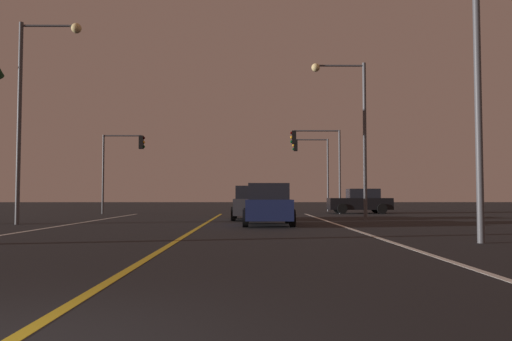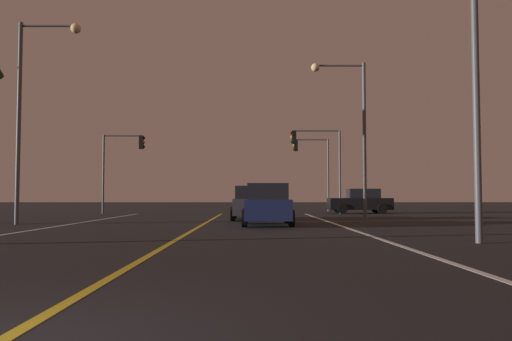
{
  "view_description": "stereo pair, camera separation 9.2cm",
  "coord_description": "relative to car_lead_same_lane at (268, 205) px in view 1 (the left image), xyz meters",
  "views": [
    {
      "loc": [
        1.97,
        -3.91,
        1.19
      ],
      "look_at": [
        2.31,
        29.42,
        2.82
      ],
      "focal_mm": 36.84,
      "sensor_mm": 36.0,
      "label": 1
    },
    {
      "loc": [
        2.07,
        -3.91,
        1.19
      ],
      "look_at": [
        2.31,
        29.42,
        2.82
      ],
      "focal_mm": 36.84,
      "sensor_mm": 36.0,
      "label": 2
    }
  ],
  "objects": [
    {
      "name": "lane_edge_left",
      "position": [
        -8.3,
        -4.92,
        -0.82
      ],
      "size": [
        0.16,
        37.23,
        0.01
      ],
      "primitive_type": "cube",
      "color": "silver",
      "rests_on": "ground"
    },
    {
      "name": "car_lead_same_lane",
      "position": [
        0.0,
        0.0,
        0.0
      ],
      "size": [
        2.02,
        4.3,
        1.7
      ],
      "rotation": [
        0.0,
        0.0,
        1.57
      ],
      "color": "black",
      "rests_on": "ground"
    },
    {
      "name": "street_lamp_left_mid",
      "position": [
        -9.9,
        0.67,
        4.62
      ],
      "size": [
        2.65,
        0.44,
        8.6
      ],
      "color": "#4C4C51",
      "rests_on": "ground"
    },
    {
      "name": "traffic_light_near_left",
      "position": [
        -9.38,
        14.19,
        3.15
      ],
      "size": [
        2.89,
        0.36,
        5.35
      ],
      "color": "#4C4C51",
      "rests_on": "ground"
    },
    {
      "name": "lane_center_divider",
      "position": [
        -2.67,
        -4.92,
        -0.82
      ],
      "size": [
        0.16,
        37.23,
        0.01
      ],
      "primitive_type": "cube",
      "color": "gold",
      "rests_on": "ground"
    },
    {
      "name": "street_lamp_right_far",
      "position": [
        4.48,
        5.23,
        4.34
      ],
      "size": [
        2.81,
        0.44,
        8.06
      ],
      "rotation": [
        0.0,
        0.0,
        3.14
      ],
      "color": "#4C4C51",
      "rests_on": "ground"
    },
    {
      "name": "car_crossing_side",
      "position": [
        6.9,
        14.88,
        0.0
      ],
      "size": [
        4.3,
        2.02,
        1.7
      ],
      "rotation": [
        0.0,
        0.0,
        3.14
      ],
      "color": "black",
      "rests_on": "ground"
    },
    {
      "name": "traffic_light_far_right",
      "position": [
        4.07,
        19.69,
        3.37
      ],
      "size": [
        2.86,
        0.36,
        5.69
      ],
      "rotation": [
        0.0,
        0.0,
        3.14
      ],
      "color": "#4C4C51",
      "rests_on": "ground"
    },
    {
      "name": "traffic_light_near_right",
      "position": [
        3.78,
        14.19,
        3.42
      ],
      "size": [
        3.45,
        0.36,
        5.71
      ],
      "rotation": [
        0.0,
        0.0,
        3.14
      ],
      "color": "#4C4C51",
      "rests_on": "ground"
    },
    {
      "name": "lane_edge_right",
      "position": [
        2.95,
        -4.92,
        -0.82
      ],
      "size": [
        0.16,
        37.23,
        0.01
      ],
      "primitive_type": "cube",
      "color": "silver",
      "rests_on": "ground"
    },
    {
      "name": "car_ahead_far",
      "position": [
        -0.64,
        5.24,
        0.0
      ],
      "size": [
        2.02,
        4.3,
        1.7
      ],
      "rotation": [
        0.0,
        0.0,
        1.57
      ],
      "color": "black",
      "rests_on": "ground"
    },
    {
      "name": "street_lamp_right_near",
      "position": [
        4.68,
        -8.15,
        4.13
      ],
      "size": [
        2.04,
        0.44,
        7.79
      ],
      "rotation": [
        0.0,
        0.0,
        3.14
      ],
      "color": "#4C4C51",
      "rests_on": "ground"
    }
  ]
}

